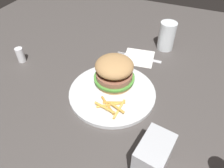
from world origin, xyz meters
name	(u,v)px	position (x,y,z in m)	size (l,w,h in m)	color
ground_plane	(109,100)	(0.00, 0.00, 0.00)	(1.60, 1.60, 0.00)	#47423F
plate	(112,92)	(-0.03, 0.00, 0.01)	(0.27, 0.27, 0.01)	silver
sandwich	(114,71)	(-0.07, -0.01, 0.06)	(0.13, 0.13, 0.09)	tan
fries_pile	(112,106)	(0.03, 0.02, 0.02)	(0.08, 0.09, 0.01)	gold
napkin	(139,57)	(-0.25, 0.02, 0.00)	(0.11, 0.11, 0.00)	white
fork	(138,57)	(-0.25, 0.02, 0.00)	(0.03, 0.17, 0.00)	silver
drink_glass	(166,38)	(-0.35, 0.09, 0.05)	(0.06, 0.06, 0.11)	silver
napkin_dispenser	(153,158)	(0.16, 0.17, 0.05)	(0.09, 0.06, 0.11)	#B7BABF
salt_shaker	(20,55)	(-0.06, -0.38, 0.03)	(0.03, 0.03, 0.06)	white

